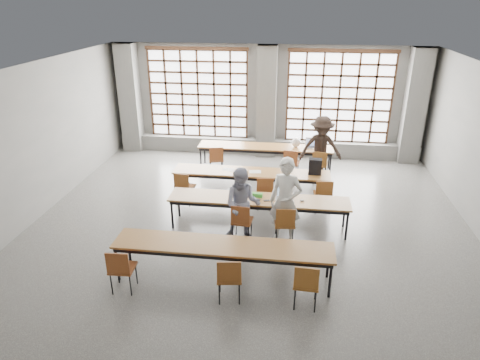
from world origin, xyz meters
name	(u,v)px	position (x,y,z in m)	size (l,w,h in m)	color
floor	(247,234)	(0.00, 0.00, 0.00)	(11.00, 11.00, 0.00)	#494947
ceiling	(248,74)	(0.00, 0.00, 3.50)	(11.00, 11.00, 0.00)	silver
wall_back	(267,100)	(0.00, 5.50, 1.75)	(10.00, 10.00, 0.00)	#61605E
wall_left	(21,150)	(-5.00, 0.00, 1.75)	(11.00, 11.00, 0.00)	#61605E
column_left	(130,98)	(-4.50, 5.22, 1.75)	(0.60, 0.55, 3.50)	#5C5C59
column_mid	(267,102)	(0.00, 5.22, 1.75)	(0.60, 0.55, 3.50)	#5C5C59
column_right	(414,107)	(4.50, 5.22, 1.75)	(0.60, 0.55, 3.50)	#5C5C59
window_left	(198,94)	(-2.25, 5.42, 1.90)	(3.32, 0.12, 3.00)	white
window_right	(339,98)	(2.25, 5.42, 1.90)	(3.32, 0.12, 3.00)	white
sill_ledge	(266,147)	(0.00, 5.30, 0.25)	(9.80, 0.35, 0.50)	#5C5C59
desk_row_a	(265,148)	(0.08, 3.93, 0.66)	(4.00, 0.70, 0.73)	brown
desk_row_b	(251,174)	(-0.12, 1.89, 0.66)	(4.00, 0.70, 0.73)	brown
desk_row_c	(259,201)	(0.22, 0.35, 0.66)	(4.00, 0.70, 0.73)	brown
desk_row_d	(223,248)	(-0.25, -1.64, 0.66)	(4.00, 0.70, 0.73)	brown
chair_back_left	(216,157)	(-1.30, 3.31, 0.54)	(0.51, 0.51, 0.88)	brown
chair_back_mid	(291,161)	(0.87, 3.30, 0.54)	(0.48, 0.49, 0.88)	brown
chair_back_right	(320,162)	(1.67, 3.30, 0.54)	(0.47, 0.48, 0.88)	brown
chair_mid_left	(184,185)	(-1.74, 1.27, 0.54)	(0.49, 0.50, 0.88)	brown
chair_mid_centre	(265,189)	(0.29, 1.26, 0.54)	(0.45, 0.46, 0.88)	brown
chair_mid_right	(323,193)	(1.68, 1.26, 0.54)	(0.45, 0.45, 0.88)	brown
chair_front_left	(241,219)	(-0.09, -0.28, 0.54)	(0.45, 0.46, 0.88)	maroon
chair_front_right	(285,222)	(0.82, -0.28, 0.54)	(0.46, 0.46, 0.88)	brown
chair_near_left	(121,267)	(-1.95, -2.27, 0.54)	(0.44, 0.44, 0.88)	brown
chair_near_mid	(229,275)	(-0.04, -2.27, 0.54)	(0.48, 0.48, 0.88)	brown
chair_near_right	(306,281)	(1.24, -2.27, 0.54)	(0.44, 0.44, 0.88)	brown
student_male	(286,201)	(0.82, -0.15, 0.94)	(0.69, 0.45, 1.88)	silver
student_female	(243,205)	(-0.08, -0.15, 0.81)	(0.79, 0.61, 1.62)	#191E4C
student_back	(321,148)	(1.68, 3.43, 0.91)	(1.18, 0.68, 1.83)	black
laptop_front	(284,195)	(0.77, 0.46, 0.79)	(0.38, 0.32, 0.26)	silver
laptop_back	(311,145)	(1.44, 4.04, 0.79)	(0.38, 0.33, 0.26)	#B2B2B7
mouse	(302,201)	(1.17, 0.33, 0.75)	(0.10, 0.06, 0.04)	silver
green_box	(257,195)	(0.17, 0.43, 0.78)	(0.25, 0.09, 0.09)	green
phone	(267,201)	(0.40, 0.25, 0.74)	(0.13, 0.06, 0.01)	black
paper_sheet_a	(228,170)	(-0.72, 1.94, 0.73)	(0.30, 0.21, 0.00)	white
paper_sheet_b	(239,172)	(-0.42, 1.84, 0.73)	(0.30, 0.21, 0.00)	white
paper_sheet_c	(255,172)	(-0.02, 1.89, 0.73)	(0.30, 0.21, 0.00)	silver
backpack	(315,166)	(1.48, 1.94, 0.93)	(0.32, 0.20, 0.40)	black
plastic_bag	(296,142)	(0.98, 3.98, 0.87)	(0.26, 0.21, 0.29)	white
red_pouch	(122,266)	(-1.95, -2.19, 0.50)	(0.20, 0.08, 0.06)	maroon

